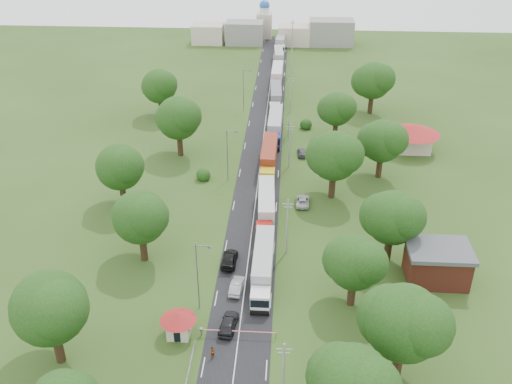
# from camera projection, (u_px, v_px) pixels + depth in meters

# --- Properties ---
(ground) EXTENTS (260.00, 260.00, 0.00)m
(ground) POSITION_uv_depth(u_px,v_px,m) (253.00, 226.00, 90.53)
(ground) COLOR #294115
(ground) RESTS_ON ground
(road) EXTENTS (8.00, 200.00, 0.04)m
(road) POSITION_uv_depth(u_px,v_px,m) (260.00, 169.00, 107.93)
(road) COLOR black
(road) RESTS_ON ground
(boom_barrier) EXTENTS (9.22, 0.35, 1.18)m
(boom_barrier) POSITION_uv_depth(u_px,v_px,m) (227.00, 331.00, 68.42)
(boom_barrier) COLOR slate
(boom_barrier) RESTS_ON ground
(guard_booth) EXTENTS (4.40, 4.40, 3.45)m
(guard_booth) POSITION_uv_depth(u_px,v_px,m) (178.00, 321.00, 68.11)
(guard_booth) COLOR beige
(guard_booth) RESTS_ON ground
(info_sign) EXTENTS (0.12, 3.10, 4.10)m
(info_sign) POSITION_uv_depth(u_px,v_px,m) (289.00, 124.00, 119.23)
(info_sign) COLOR slate
(info_sign) RESTS_ON ground
(pole_0) EXTENTS (1.60, 0.24, 9.00)m
(pole_0) POSITION_uv_depth(u_px,v_px,m) (283.00, 376.00, 57.49)
(pole_0) COLOR gray
(pole_0) RESTS_ON ground
(pole_1) EXTENTS (1.60, 0.24, 9.00)m
(pole_1) POSITION_uv_depth(u_px,v_px,m) (287.00, 226.00, 81.85)
(pole_1) COLOR gray
(pole_1) RESTS_ON ground
(pole_2) EXTENTS (1.60, 0.24, 9.00)m
(pole_2) POSITION_uv_depth(u_px,v_px,m) (289.00, 145.00, 106.21)
(pole_2) COLOR gray
(pole_2) RESTS_ON ground
(pole_3) EXTENTS (1.60, 0.24, 9.00)m
(pole_3) POSITION_uv_depth(u_px,v_px,m) (291.00, 94.00, 130.57)
(pole_3) COLOR gray
(pole_3) RESTS_ON ground
(pole_4) EXTENTS (1.60, 0.24, 9.00)m
(pole_4) POSITION_uv_depth(u_px,v_px,m) (292.00, 59.00, 154.93)
(pole_4) COLOR gray
(pole_4) RESTS_ON ground
(pole_5) EXTENTS (1.60, 0.24, 9.00)m
(pole_5) POSITION_uv_depth(u_px,v_px,m) (292.00, 34.00, 179.29)
(pole_5) COLOR gray
(pole_5) RESTS_ON ground
(lamp_0) EXTENTS (2.03, 0.22, 10.00)m
(lamp_0) POSITION_uv_depth(u_px,v_px,m) (199.00, 273.00, 70.70)
(lamp_0) COLOR slate
(lamp_0) RESTS_ON ground
(lamp_1) EXTENTS (2.03, 0.22, 10.00)m
(lamp_1) POSITION_uv_depth(u_px,v_px,m) (228.00, 153.00, 101.15)
(lamp_1) COLOR slate
(lamp_1) RESTS_ON ground
(lamp_2) EXTENTS (2.03, 0.22, 10.00)m
(lamp_2) POSITION_uv_depth(u_px,v_px,m) (244.00, 88.00, 131.60)
(lamp_2) COLOR slate
(lamp_2) RESTS_ON ground
(tree_0) EXTENTS (8.80, 8.80, 11.07)m
(tree_0) POSITION_uv_depth(u_px,v_px,m) (352.00, 383.00, 53.42)
(tree_0) COLOR #382616
(tree_0) RESTS_ON ground
(tree_1) EXTENTS (9.60, 9.60, 12.05)m
(tree_1) POSITION_uv_depth(u_px,v_px,m) (404.00, 322.00, 59.76)
(tree_1) COLOR #382616
(tree_1) RESTS_ON ground
(tree_2) EXTENTS (8.00, 8.00, 10.10)m
(tree_2) POSITION_uv_depth(u_px,v_px,m) (354.00, 262.00, 71.00)
(tree_2) COLOR #382616
(tree_2) RESTS_ON ground
(tree_3) EXTENTS (8.80, 8.80, 11.07)m
(tree_3) POSITION_uv_depth(u_px,v_px,m) (392.00, 217.00, 79.08)
(tree_3) COLOR #382616
(tree_3) RESTS_ON ground
(tree_4) EXTENTS (9.60, 9.60, 12.05)m
(tree_4) POSITION_uv_depth(u_px,v_px,m) (334.00, 156.00, 94.83)
(tree_4) COLOR #382616
(tree_4) RESTS_ON ground
(tree_5) EXTENTS (8.80, 8.80, 11.07)m
(tree_5) POSITION_uv_depth(u_px,v_px,m) (382.00, 141.00, 101.59)
(tree_5) COLOR #382616
(tree_5) RESTS_ON ground
(tree_6) EXTENTS (8.00, 8.00, 10.10)m
(tree_6) POSITION_uv_depth(u_px,v_px,m) (337.00, 109.00, 117.06)
(tree_6) COLOR #382616
(tree_6) RESTS_ON ground
(tree_7) EXTENTS (9.60, 9.60, 12.05)m
(tree_7) POSITION_uv_depth(u_px,v_px,m) (373.00, 80.00, 129.03)
(tree_7) COLOR #382616
(tree_7) RESTS_ON ground
(tree_9) EXTENTS (9.60, 9.60, 12.05)m
(tree_9) POSITION_uv_depth(u_px,v_px,m) (50.00, 307.00, 61.82)
(tree_9) COLOR #382616
(tree_9) RESTS_ON ground
(tree_10) EXTENTS (8.80, 8.80, 11.07)m
(tree_10) POSITION_uv_depth(u_px,v_px,m) (140.00, 216.00, 79.24)
(tree_10) COLOR #382616
(tree_10) RESTS_ON ground
(tree_11) EXTENTS (8.80, 8.80, 11.07)m
(tree_11) POSITION_uv_depth(u_px,v_px,m) (120.00, 167.00, 92.67)
(tree_11) COLOR #382616
(tree_11) RESTS_ON ground
(tree_12) EXTENTS (9.60, 9.60, 12.05)m
(tree_12) POSITION_uv_depth(u_px,v_px,m) (178.00, 118.00, 109.45)
(tree_12) COLOR #382616
(tree_12) RESTS_ON ground
(tree_13) EXTENTS (8.80, 8.80, 11.07)m
(tree_13) POSITION_uv_depth(u_px,v_px,m) (159.00, 86.00, 127.58)
(tree_13) COLOR #382616
(tree_13) RESTS_ON ground
(house_brick) EXTENTS (8.60, 6.60, 5.20)m
(house_brick) POSITION_uv_depth(u_px,v_px,m) (437.00, 263.00, 77.38)
(house_brick) COLOR maroon
(house_brick) RESTS_ON ground
(house_cream) EXTENTS (10.08, 10.08, 5.80)m
(house_cream) POSITION_uv_depth(u_px,v_px,m) (413.00, 134.00, 113.22)
(house_cream) COLOR beige
(house_cream) RESTS_ON ground
(distant_town) EXTENTS (52.00, 8.00, 8.00)m
(distant_town) POSITION_uv_depth(u_px,v_px,m) (278.00, 33.00, 184.48)
(distant_town) COLOR gray
(distant_town) RESTS_ON ground
(church) EXTENTS (5.00, 5.00, 12.30)m
(church) POSITION_uv_depth(u_px,v_px,m) (264.00, 21.00, 190.77)
(church) COLOR beige
(church) RESTS_ON ground
(truck_0) EXTENTS (2.63, 15.03, 4.17)m
(truck_0) POSITION_uv_depth(u_px,v_px,m) (263.00, 265.00, 77.67)
(truck_0) COLOR white
(truck_0) RESTS_ON ground
(truck_1) EXTENTS (3.12, 15.04, 4.16)m
(truck_1) POSITION_uv_depth(u_px,v_px,m) (266.00, 207.00, 91.37)
(truck_1) COLOR #9F1612
(truck_1) RESTS_ON ground
(truck_2) EXTENTS (2.89, 15.61, 4.32)m
(truck_2) POSITION_uv_depth(u_px,v_px,m) (269.00, 157.00, 107.04)
(truck_2) COLOR gold
(truck_2) RESTS_ON ground
(truck_3) EXTENTS (2.82, 15.72, 4.36)m
(truck_3) POSITION_uv_depth(u_px,v_px,m) (275.00, 126.00, 120.32)
(truck_3) COLOR #192998
(truck_3) RESTS_ON ground
(truck_4) EXTENTS (3.03, 14.81, 4.10)m
(truck_4) POSITION_uv_depth(u_px,v_px,m) (276.00, 96.00, 136.34)
(truck_4) COLOR #B9B9B9
(truck_4) RESTS_ON ground
(truck_5) EXTENTS (2.86, 15.24, 4.22)m
(truck_5) POSITION_uv_depth(u_px,v_px,m) (277.00, 75.00, 150.23)
(truck_5) COLOR maroon
(truck_5) RESTS_ON ground
(truck_6) EXTENTS (3.13, 14.07, 3.89)m
(truck_6) POSITION_uv_depth(u_px,v_px,m) (279.00, 57.00, 165.82)
(truck_6) COLOR #24623A
(truck_6) RESTS_ON ground
(truck_7) EXTENTS (3.26, 14.91, 4.12)m
(truck_7) POSITION_uv_depth(u_px,v_px,m) (281.00, 42.00, 179.90)
(truck_7) COLOR silver
(truck_7) RESTS_ON ground
(car_lane_front) EXTENTS (2.48, 4.94, 1.62)m
(car_lane_front) POSITION_uv_depth(u_px,v_px,m) (228.00, 323.00, 69.77)
(car_lane_front) COLOR black
(car_lane_front) RESTS_ON ground
(car_lane_mid) EXTENTS (1.96, 4.50, 1.44)m
(car_lane_mid) POSITION_uv_depth(u_px,v_px,m) (237.00, 286.00, 76.19)
(car_lane_mid) COLOR #96999D
(car_lane_mid) RESTS_ON ground
(car_lane_rear) EXTENTS (2.31, 5.30, 1.52)m
(car_lane_rear) POSITION_uv_depth(u_px,v_px,m) (229.00, 259.00, 81.41)
(car_lane_rear) COLOR black
(car_lane_rear) RESTS_ON ground
(car_verge_near) EXTENTS (2.38, 4.84, 1.32)m
(car_verge_near) POSITION_uv_depth(u_px,v_px,m) (303.00, 201.00, 96.00)
(car_verge_near) COLOR silver
(car_verge_near) RESTS_ON ground
(car_verge_far) EXTENTS (1.89, 4.08, 1.35)m
(car_verge_far) POSITION_uv_depth(u_px,v_px,m) (302.00, 152.00, 112.67)
(car_verge_far) COLOR #4E4F55
(car_verge_far) RESTS_ON ground
(pedestrian_near) EXTENTS (0.67, 0.65, 1.55)m
(pedestrian_near) POSITION_uv_depth(u_px,v_px,m) (213.00, 353.00, 65.50)
(pedestrian_near) COLOR gray
(pedestrian_near) RESTS_ON ground
(pedestrian_booth) EXTENTS (0.87, 0.95, 1.57)m
(pedestrian_booth) POSITION_uv_depth(u_px,v_px,m) (186.00, 323.00, 69.77)
(pedestrian_booth) COLOR gray
(pedestrian_booth) RESTS_ON ground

